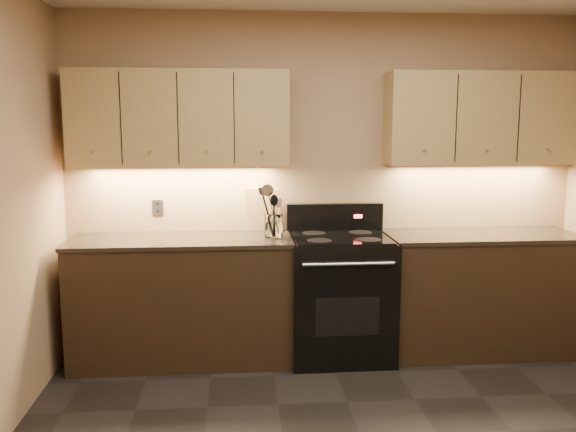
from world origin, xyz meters
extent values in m
cube|color=#9A785A|center=(0.00, 2.00, 1.30)|extent=(4.00, 0.04, 2.60)
cube|color=black|center=(-1.10, 1.70, 0.45)|extent=(1.60, 0.60, 0.90)
cube|color=#322920|center=(-1.10, 1.70, 0.92)|extent=(1.62, 0.62, 0.03)
cube|color=black|center=(1.18, 1.70, 0.45)|extent=(1.44, 0.60, 0.90)
cube|color=#322920|center=(1.18, 1.70, 0.92)|extent=(1.46, 0.62, 0.03)
cube|color=black|center=(0.08, 1.68, 0.46)|extent=(0.76, 0.65, 0.92)
cube|color=black|center=(0.08, 1.68, 0.93)|extent=(0.70, 0.60, 0.01)
cube|color=black|center=(0.08, 1.96, 1.03)|extent=(0.76, 0.07, 0.22)
cube|color=red|center=(0.26, 1.92, 1.04)|extent=(0.06, 0.00, 0.03)
cylinder|color=silver|center=(0.08, 1.34, 0.80)|extent=(0.65, 0.02, 0.02)
cube|color=black|center=(0.08, 1.35, 0.41)|extent=(0.46, 0.00, 0.28)
cylinder|color=black|center=(-0.10, 1.53, 0.93)|extent=(0.18, 0.18, 0.00)
cylinder|color=black|center=(0.26, 1.53, 0.93)|extent=(0.18, 0.18, 0.00)
cylinder|color=black|center=(-0.10, 1.82, 0.93)|extent=(0.18, 0.18, 0.00)
cylinder|color=black|center=(0.26, 1.82, 0.93)|extent=(0.18, 0.18, 0.00)
cube|color=tan|center=(-1.10, 1.85, 1.80)|extent=(1.60, 0.30, 0.70)
cube|color=tan|center=(1.18, 1.85, 1.80)|extent=(1.44, 0.30, 0.70)
cube|color=#B2B5BA|center=(-1.30, 1.99, 1.12)|extent=(0.08, 0.01, 0.12)
cylinder|color=white|center=(-0.42, 1.69, 1.01)|extent=(0.14, 0.14, 0.17)
cylinder|color=white|center=(-0.42, 1.69, 0.94)|extent=(0.13, 0.13, 0.02)
cube|color=tan|center=(-0.48, 1.96, 1.10)|extent=(0.28, 0.17, 0.34)
camera|label=1|loc=(-0.69, -2.74, 1.78)|focal=38.00mm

